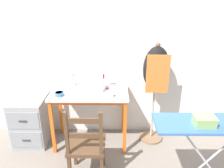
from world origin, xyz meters
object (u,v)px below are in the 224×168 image
at_px(filing_cabinet, 32,120).
at_px(dress_form, 156,74).
at_px(sewing_machine, 90,80).
at_px(ironing_board, 213,127).
at_px(thread_spool_mid_table, 112,89).
at_px(fabric_bowl, 59,94).
at_px(wooden_chair, 86,146).
at_px(thread_spool_near_machine, 107,88).
at_px(scissors, 116,95).
at_px(storage_box, 204,121).

height_order(filing_cabinet, dress_form, dress_form).
xyz_separation_m(sewing_machine, filing_cabinet, (-0.83, 0.00, -0.60)).
bearing_deg(ironing_board, thread_spool_mid_table, 135.53).
xyz_separation_m(fabric_bowl, filing_cabinet, (-0.46, 0.16, -0.47)).
relative_size(thread_spool_mid_table, wooden_chair, 0.05).
distance_m(thread_spool_near_machine, wooden_chair, 0.84).
relative_size(sewing_machine, dress_form, 0.29).
distance_m(fabric_bowl, thread_spool_near_machine, 0.62).
xyz_separation_m(scissors, dress_form, (0.51, 0.19, 0.21)).
xyz_separation_m(fabric_bowl, wooden_chair, (0.38, -0.50, -0.38)).
relative_size(thread_spool_mid_table, filing_cabinet, 0.06).
height_order(sewing_machine, thread_spool_near_machine, sewing_machine).
xyz_separation_m(thread_spool_near_machine, ironing_board, (0.98, -0.96, 0.03)).
bearing_deg(thread_spool_near_machine, ironing_board, -44.38).
bearing_deg(thread_spool_near_machine, scissors, -59.04).
bearing_deg(ironing_board, wooden_chair, 168.47).
xyz_separation_m(thread_spool_mid_table, wooden_chair, (-0.27, -0.66, -0.37)).
bearing_deg(storage_box, ironing_board, 22.42).
height_order(thread_spool_near_machine, wooden_chair, wooden_chair).
xyz_separation_m(wooden_chair, storage_box, (1.08, -0.29, 0.50)).
relative_size(fabric_bowl, ironing_board, 0.11).
distance_m(wooden_chair, storage_box, 1.22).
bearing_deg(filing_cabinet, thread_spool_near_machine, 3.01).
height_order(thread_spool_mid_table, storage_box, storage_box).
height_order(wooden_chair, filing_cabinet, wooden_chair).
height_order(sewing_machine, scissors, sewing_machine).
bearing_deg(wooden_chair, ironing_board, -11.53).
xyz_separation_m(ironing_board, storage_box, (-0.11, -0.05, 0.10)).
xyz_separation_m(sewing_machine, fabric_bowl, (-0.36, -0.16, -0.12)).
height_order(fabric_bowl, wooden_chair, wooden_chair).
bearing_deg(wooden_chair, thread_spool_mid_table, 67.76).
relative_size(scissors, storage_box, 0.74).
distance_m(sewing_machine, thread_spool_mid_table, 0.31).
distance_m(sewing_machine, thread_spool_near_machine, 0.26).
bearing_deg(thread_spool_near_machine, thread_spool_mid_table, -43.03).
bearing_deg(sewing_machine, dress_form, 3.70).
relative_size(fabric_bowl, filing_cabinet, 0.17).
xyz_separation_m(thread_spool_mid_table, ironing_board, (0.92, -0.90, 0.03)).
bearing_deg(storage_box, wooden_chair, 164.92).
distance_m(fabric_bowl, ironing_board, 1.74).
bearing_deg(scissors, thread_spool_near_machine, 120.96).
distance_m(thread_spool_near_machine, storage_box, 1.34).
xyz_separation_m(dress_form, ironing_board, (0.36, -0.96, -0.16)).
bearing_deg(fabric_bowl, thread_spool_near_machine, 20.35).
bearing_deg(filing_cabinet, scissors, -6.63).
bearing_deg(thread_spool_near_machine, storage_box, -49.28).
relative_size(sewing_machine, fabric_bowl, 3.59).
distance_m(filing_cabinet, dress_form, 1.80).
bearing_deg(sewing_machine, wooden_chair, -88.94).
bearing_deg(storage_box, sewing_machine, 138.84).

